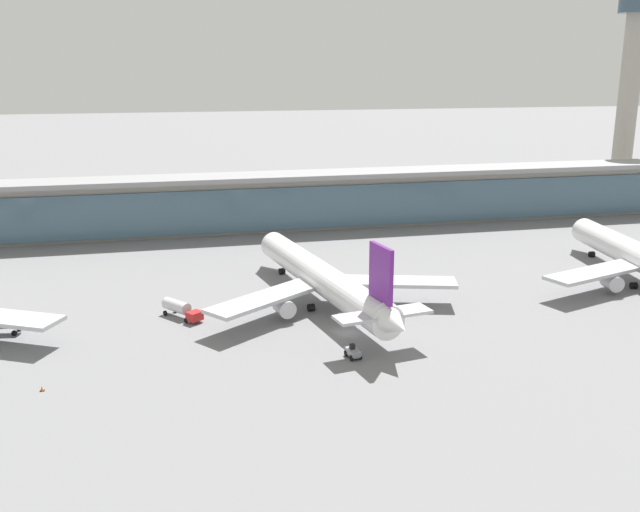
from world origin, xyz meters
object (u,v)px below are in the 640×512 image
Objects in this scene: service_truck_mid_apron_red at (181,308)px; control_tower at (631,78)px; safety_cone_charlie at (42,389)px; airliner_centre_stand at (323,279)px; service_truck_under_wing_grey at (353,352)px.

service_truck_mid_apron_red is 0.12× the size of control_tower.
control_tower is 204.55m from safety_cone_charlie.
control_tower is (147.55, 87.14, 36.93)m from service_truck_mid_apron_red.
service_truck_mid_apron_red is (-25.45, -0.34, -3.48)m from airliner_centre_stand.
airliner_centre_stand is at bearing 29.35° from safety_cone_charlie.
airliner_centre_stand reaches higher than service_truck_mid_apron_red.
service_truck_under_wing_grey is at bearing 1.76° from safety_cone_charlie.
control_tower is 101.17× the size of safety_cone_charlie.
safety_cone_charlie is at bearing -146.14° from control_tower.
service_truck_under_wing_grey is at bearing -43.92° from service_truck_mid_apron_red.
safety_cone_charlie is at bearing -127.87° from service_truck_mid_apron_red.
airliner_centre_stand is at bearing 0.77° from service_truck_mid_apron_red.
airliner_centre_stand is 7.47× the size of service_truck_mid_apron_red.
service_truck_mid_apron_red is at bearing 52.13° from safety_cone_charlie.
service_truck_under_wing_grey is 169.80m from control_tower.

